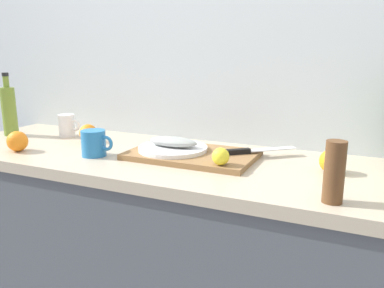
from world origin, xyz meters
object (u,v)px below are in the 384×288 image
Objects in this scene: fish_fillet at (173,142)px; chef_knife at (249,151)px; coffee_mug_0 at (94,143)px; coffee_mug_2 at (67,125)px; olive_oil_bottle at (9,110)px; white_plate at (173,148)px; lemon_0 at (221,156)px; pepper_mill at (334,172)px; cutting_board at (192,155)px.

chef_knife is at bearing 16.13° from fish_fillet.
coffee_mug_2 is (-0.33, 0.23, 0.00)m from coffee_mug_0.
white_plate is at bearing -1.08° from olive_oil_bottle.
coffee_mug_0 is at bearing -178.03° from lemon_0.
coffee_mug_0 is at bearing 172.13° from pepper_mill.
chef_knife is (0.27, 0.08, 0.00)m from white_plate.
lemon_0 is 0.20× the size of olive_oil_bottle.
chef_knife is (0.19, 0.07, 0.02)m from cutting_board.
fish_fillet is at bearing 24.93° from coffee_mug_0.
lemon_0 is at bearing 1.97° from coffee_mug_0.
fish_fillet is 0.85m from olive_oil_bottle.
olive_oil_bottle is 0.60m from coffee_mug_0.
white_plate is 2.29× the size of coffee_mug_2.
coffee_mug_2 reaches higher than chef_knife.
coffee_mug_0 is 0.80× the size of pepper_mill.
cutting_board is 1.78× the size of white_plate.
cutting_board is 8.01× the size of lemon_0.
coffee_mug_0 is (-0.53, -0.20, 0.02)m from chef_knife.
white_plate is 0.28m from chef_knife.
coffee_mug_2 is (-0.82, 0.21, 0.00)m from lemon_0.
pepper_mill is (0.51, -0.25, 0.07)m from cutting_board.
coffee_mug_2 is (-0.86, 0.03, 0.02)m from chef_knife.
lemon_0 is at bearing 159.31° from pepper_mill.
fish_fillet is 0.28m from chef_knife.
lemon_0 is 1.08m from olive_oil_bottle.
olive_oil_bottle reaches higher than coffee_mug_2.
lemon_0 is at bearing -6.44° from olive_oil_bottle.
fish_fillet is 0.60m from coffee_mug_2.
coffee_mug_0 is (-0.26, -0.12, 0.02)m from white_plate.
coffee_mug_0 is at bearing -34.38° from coffee_mug_2.
chef_knife is 1.50× the size of pepper_mill.
olive_oil_bottle reaches higher than chef_knife.
chef_knife is at bearing 134.55° from pepper_mill.
coffee_mug_0 reaches higher than cutting_board.
chef_knife is 2.17× the size of coffee_mug_2.
white_plate is 1.06× the size of chef_knife.
coffee_mug_2 reaches higher than coffee_mug_0.
pepper_mill is at bearing -22.39° from white_plate.
coffee_mug_0 is at bearing -155.07° from fish_fillet.
coffee_mug_2 is (0.26, 0.09, -0.07)m from olive_oil_bottle.
coffee_mug_0 reaches higher than fish_fillet.
white_plate is (-0.07, -0.01, 0.02)m from cutting_board.
cutting_board is 1.60× the size of olive_oil_bottle.
coffee_mug_0 reaches higher than chef_knife.
pepper_mill is (0.58, -0.24, 0.05)m from white_plate.
coffee_mug_2 is at bearing 171.84° from cutting_board.
pepper_mill is (1.43, -0.25, -0.04)m from olive_oil_bottle.
cutting_board is 2.37× the size of fish_fillet.
fish_fillet is 1.72× the size of coffee_mug_2.
olive_oil_bottle reaches higher than pepper_mill.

